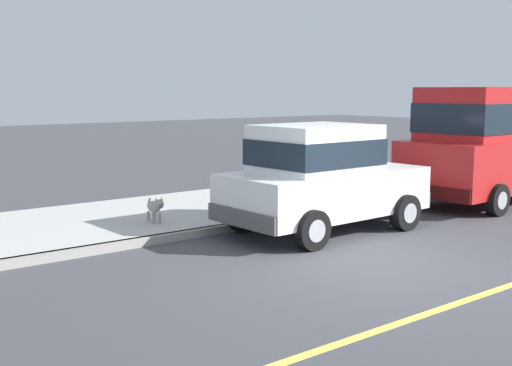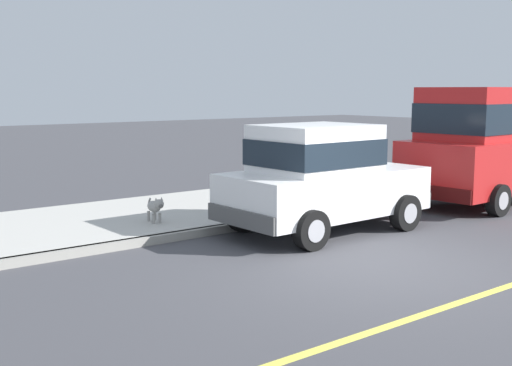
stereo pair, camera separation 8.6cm
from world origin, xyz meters
The scene contains 7 objects.
ground_plane centered at (0.00, 0.00, 0.00)m, with size 80.00×80.00×0.00m, color #424247.
curb centered at (-3.20, 0.00, 0.07)m, with size 0.16×64.00×0.14m, color gray.
sidewalk centered at (-5.00, 0.00, 0.07)m, with size 3.60×64.00×0.14m, color #B7B5AD.
lane_centre_line centered at (1.60, 0.00, 0.00)m, with size 0.12×57.60×0.01m, color #E0D64C.
car_white_hatchback centered at (-2.20, 0.94, 0.98)m, with size 2.00×3.83×1.88m.
car_red_van centered at (-2.10, 6.13, 1.39)m, with size 2.27×4.97×2.52m.
dog_grey centered at (-4.07, -1.29, 0.43)m, with size 0.75×0.28×0.49m.
Camera 1 is at (5.87, -6.92, 2.47)m, focal length 45.81 mm.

